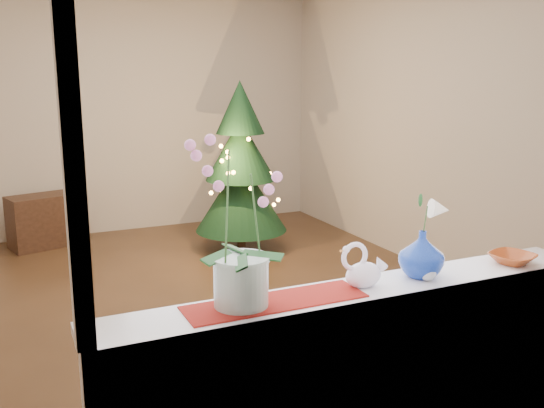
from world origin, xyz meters
The scene contains 16 objects.
ground centered at (0.00, 0.00, 0.00)m, with size 5.00×5.00×0.00m, color #3B2718.
wall_back centered at (0.00, 2.50, 1.35)m, with size 4.50×0.10×2.70m, color beige.
wall_front centered at (0.00, -2.50, 1.35)m, with size 4.50×0.10×2.70m, color beige.
wall_right centered at (2.25, 0.00, 1.35)m, with size 0.10×5.00×2.70m, color beige.
window_apron centered at (0.00, -2.46, 0.44)m, with size 2.20×0.08×0.88m, color white.
windowsill centered at (0.00, -2.37, 0.90)m, with size 2.20×0.26×0.04m, color white.
window_frame centered at (0.00, -2.47, 1.70)m, with size 2.22×0.06×1.60m, color white, non-canonical shape.
runner centered at (-0.38, -2.37, 0.92)m, with size 0.70×0.20×0.01m, color maroon.
orchid_pot centered at (-0.51, -2.36, 1.24)m, with size 0.22×0.22×0.63m, color beige, non-canonical shape.
swan centered at (0.01, -2.36, 1.01)m, with size 0.21×0.10×0.18m, color white, non-canonical shape.
blue_vase centered at (0.30, -2.36, 1.03)m, with size 0.22×0.22×0.23m, color navy.
lily centered at (0.30, -2.36, 1.23)m, with size 0.13×0.07×0.17m, color white, non-canonical shape.
paperweight centered at (0.29, -2.41, 0.96)m, with size 0.07×0.07×0.07m, color silver.
amber_dish centered at (0.79, -2.39, 0.94)m, with size 0.16×0.16×0.04m, color #963C15.
xmas_tree centered at (0.93, 1.25, 0.84)m, with size 0.92×0.92×1.69m, color black, non-canonical shape.
side_table centered at (-0.86, 2.16, 0.27)m, with size 0.72×0.36×0.54m, color black.
Camera 1 is at (-1.28, -4.30, 1.76)m, focal length 40.00 mm.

